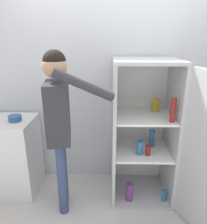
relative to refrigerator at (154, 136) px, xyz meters
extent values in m
cube|color=silver|center=(-0.46, 0.47, 0.46)|extent=(7.00, 0.06, 2.55)
cube|color=#B7BABC|center=(-0.12, 0.09, -0.80)|extent=(0.70, 0.66, 0.04)
cube|color=#B7BABC|center=(-0.12, 0.09, 0.81)|extent=(0.70, 0.66, 0.04)
cube|color=white|center=(-0.12, 0.41, 0.01)|extent=(0.70, 0.03, 1.57)
cube|color=#B7BABC|center=(-0.45, 0.09, 0.01)|extent=(0.04, 0.66, 1.57)
cube|color=#B7BABC|center=(0.21, 0.09, 0.01)|extent=(0.03, 0.66, 1.57)
cube|color=white|center=(-0.12, 0.09, -0.22)|extent=(0.63, 0.59, 0.02)
cube|color=white|center=(-0.12, 0.09, 0.20)|extent=(0.63, 0.59, 0.02)
cylinder|color=#B78C1E|center=(0.04, 0.22, 0.29)|extent=(0.08, 0.08, 0.15)
cylinder|color=maroon|center=(-0.07, -0.05, -0.15)|extent=(0.05, 0.05, 0.12)
cylinder|color=teal|center=(0.15, -0.11, -0.71)|extent=(0.05, 0.05, 0.14)
cylinder|color=maroon|center=(0.14, -0.12, 0.34)|extent=(0.05, 0.05, 0.25)
cylinder|color=teal|center=(-0.16, -0.02, -0.13)|extent=(0.08, 0.08, 0.16)
cylinder|color=#723884|center=(-0.26, -0.10, -0.67)|extent=(0.09, 0.09, 0.21)
cylinder|color=teal|center=(0.01, 0.16, -0.11)|extent=(0.07, 0.07, 0.21)
cylinder|color=#384770|center=(-1.02, -0.10, -0.39)|extent=(0.10, 0.10, 0.85)
cylinder|color=#384770|center=(-1.00, -0.26, -0.39)|extent=(0.10, 0.10, 0.85)
cube|color=#2D2D33|center=(-1.01, -0.18, 0.34)|extent=(0.28, 0.43, 0.60)
sphere|color=tan|center=(-1.01, -0.18, 0.79)|extent=(0.23, 0.23, 0.23)
sphere|color=black|center=(-1.01, -0.18, 0.83)|extent=(0.21, 0.21, 0.21)
cylinder|color=#2D2D33|center=(-1.05, 0.04, 0.31)|extent=(0.08, 0.08, 0.57)
cylinder|color=#2D2D33|center=(-0.72, -0.36, 0.65)|extent=(0.55, 0.16, 0.31)
cube|color=white|center=(-1.72, 0.14, -0.34)|extent=(0.64, 0.57, 0.94)
cylinder|color=#335B8E|center=(-1.58, 0.11, 0.16)|extent=(0.15, 0.15, 0.07)
camera|label=1|loc=(-0.52, -2.22, 1.03)|focal=35.00mm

